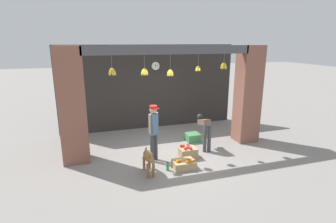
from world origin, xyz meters
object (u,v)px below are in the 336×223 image
water_bottle (168,167)px  produce_box_green (193,137)px  fruit_crate_apples (188,152)px  worker_stooping (205,128)px  fruit_crate_oranges (184,164)px  wall_clock (156,66)px  dog (149,158)px  shopkeeper (154,129)px

water_bottle → produce_box_green: bearing=50.6°
fruit_crate_apples → water_bottle: size_ratio=2.19×
worker_stooping → water_bottle: bearing=-143.8°
fruit_crate_oranges → fruit_crate_apples: 0.65m
fruit_crate_apples → water_bottle: 0.96m
fruit_crate_oranges → worker_stooping: bearing=44.1°
worker_stooping → wall_clock: size_ratio=3.22×
produce_box_green → water_bottle: bearing=-129.4°
dog → shopkeeper: 0.92m
shopkeeper → worker_stooping: size_ratio=1.56×
worker_stooping → water_bottle: 1.90m
dog → shopkeeper: (0.32, 0.71, 0.49)m
worker_stooping → produce_box_green: (-0.08, 0.72, -0.54)m
fruit_crate_apples → wall_clock: bearing=92.5°
dog → water_bottle: bearing=94.6°
produce_box_green → dog: bearing=-137.5°
water_bottle → wall_clock: bearing=79.7°
shopkeeper → produce_box_green: bearing=-176.7°
worker_stooping → wall_clock: (-0.85, 2.57, 1.69)m
dog → fruit_crate_apples: dog is taller
worker_stooping → fruit_crate_oranges: worker_stooping is taller
shopkeeper → fruit_crate_apples: size_ratio=3.28×
dog → fruit_crate_apples: bearing=115.4°
fruit_crate_oranges → fruit_crate_apples: size_ratio=1.17×
dog → fruit_crate_oranges: 1.01m
produce_box_green → wall_clock: 3.00m
shopkeeper → worker_stooping: (1.69, 0.34, -0.25)m
shopkeeper → water_bottle: size_ratio=7.20×
worker_stooping → fruit_crate_oranges: size_ratio=1.80×
shopkeeper → fruit_crate_oranges: bearing=103.3°
shopkeeper → fruit_crate_oranges: size_ratio=2.80×
shopkeeper → produce_box_green: 2.08m
worker_stooping → produce_box_green: bearing=98.4°
dog → fruit_crate_apples: size_ratio=1.76×
fruit_crate_oranges → wall_clock: 4.24m
water_bottle → wall_clock: 4.29m
fruit_crate_oranges → water_bottle: fruit_crate_oranges is taller
dog → shopkeeper: shopkeeper is taller
shopkeeper → fruit_crate_oranges: shopkeeper is taller
water_bottle → shopkeeper: bearing=105.3°
wall_clock → shopkeeper: bearing=-106.1°
water_bottle → worker_stooping: bearing=34.0°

